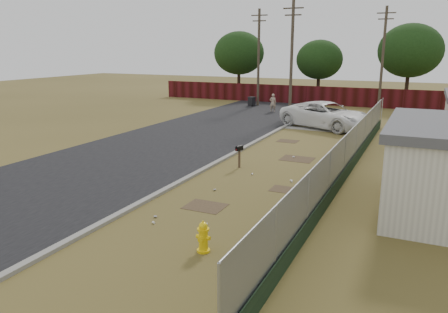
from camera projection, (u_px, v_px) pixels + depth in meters
The scene contains 12 objects.
ground at pixel (272, 173), 19.55m from camera, with size 120.00×120.00×0.00m, color brown.
street at pixel (216, 131), 29.39m from camera, with size 15.10×60.00×0.12m.
chainlink_fence at pixel (349, 158), 18.98m from camera, with size 0.10×27.06×2.02m.
privacy_fence at pixel (296, 95), 43.78m from camera, with size 30.00×0.12×1.80m, color #4E1015.
utility_poles at pixel (310, 57), 38.09m from camera, with size 12.60×8.24×9.00m.
horizon_trees at pixel (368, 57), 38.80m from camera, with size 33.32×31.94×7.78m.
fire_hydrant at pixel (203, 237), 11.95m from camera, with size 0.41×0.40×0.91m.
mailbox at pixel (239, 150), 20.29m from camera, with size 0.26×0.47×1.07m.
pickup_truck at pixel (326, 115), 30.39m from camera, with size 3.02×6.55×1.82m, color white.
pedestrian at pixel (273, 103), 37.99m from camera, with size 0.58×0.38×1.60m, color tan.
trash_bin at pixel (252, 101), 41.86m from camera, with size 0.74×0.80×0.90m.
scattered_litter at pixel (240, 189), 17.21m from camera, with size 3.10×10.41×0.07m.
Camera 1 is at (5.96, -17.94, 5.48)m, focal length 35.00 mm.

